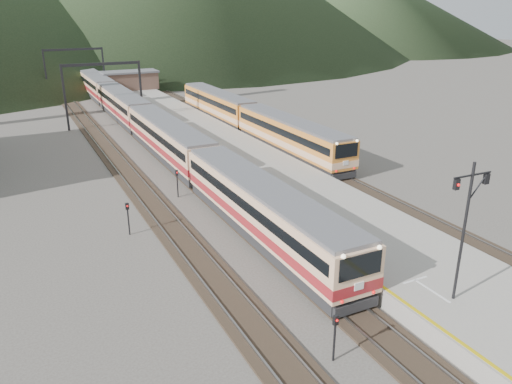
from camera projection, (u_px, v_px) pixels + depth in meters
track_main at (163, 152)px, 52.21m from camera, size 2.60×200.00×0.23m
track_far at (115, 158)px, 50.12m from camera, size 2.60×200.00×0.23m
track_second at (261, 140)px, 57.02m from camera, size 2.60×200.00×0.23m
platform at (220, 146)px, 52.73m from camera, size 8.00×100.00×1.00m
gantry_near at (103, 82)px, 61.68m from camera, size 9.55×0.25×8.00m
gantry_far at (74, 63)px, 82.65m from camera, size 9.55×0.25×8.00m
station_shed at (130, 80)px, 85.56m from camera, size 9.40×4.40×3.10m
main_train at (142, 119)px, 58.25m from camera, size 2.99×81.89×3.65m
second_train at (249, 119)px, 58.91m from camera, size 2.81×38.24×3.43m
signal_mast at (466, 219)px, 22.86m from camera, size 2.20×0.24×6.95m
short_signal_a at (335, 332)px, 21.05m from camera, size 0.24×0.19×2.27m
short_signal_b at (177, 180)px, 39.58m from camera, size 0.25×0.21×2.27m
short_signal_c at (128, 215)px, 32.96m from camera, size 0.23×0.18×2.27m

